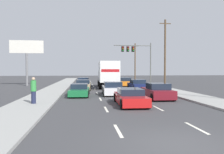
% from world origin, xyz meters
% --- Properties ---
extents(ground_plane, '(140.00, 140.00, 0.00)m').
position_xyz_m(ground_plane, '(0.00, 25.00, 0.00)').
color(ground_plane, '#3D3D3F').
extents(sidewalk_right, '(3.07, 80.00, 0.14)m').
position_xyz_m(sidewalk_right, '(6.79, 20.00, 0.07)').
color(sidewalk_right, '#9E9E99').
rests_on(sidewalk_right, ground_plane).
extents(sidewalk_left, '(3.07, 80.00, 0.14)m').
position_xyz_m(sidewalk_left, '(-6.79, 20.00, 0.07)').
color(sidewalk_left, '#9E9E99').
rests_on(sidewalk_left, ground_plane).
extents(lane_markings, '(3.54, 57.00, 0.01)m').
position_xyz_m(lane_markings, '(0.00, 24.44, 0.00)').
color(lane_markings, silver).
rests_on(lane_markings, ground_plane).
extents(car_blue, '(2.03, 4.49, 1.32)m').
position_xyz_m(car_blue, '(-3.20, 28.43, 0.61)').
color(car_blue, '#1E389E').
rests_on(car_blue, ground_plane).
extents(car_tan, '(2.06, 4.56, 1.28)m').
position_xyz_m(car_tan, '(-3.19, 21.10, 0.58)').
color(car_tan, tan).
rests_on(car_tan, ground_plane).
extents(car_green, '(2.03, 4.53, 1.17)m').
position_xyz_m(car_green, '(-3.53, 14.65, 0.53)').
color(car_green, '#196B38').
rests_on(car_green, ground_plane).
extents(box_truck, '(2.87, 7.91, 3.63)m').
position_xyz_m(box_truck, '(0.22, 23.76, 2.07)').
color(box_truck, white).
rests_on(box_truck, ground_plane).
extents(car_white, '(2.11, 4.07, 1.34)m').
position_xyz_m(car_white, '(-0.25, 15.04, 0.62)').
color(car_white, white).
rests_on(car_white, ground_plane).
extents(car_red, '(2.01, 4.68, 1.17)m').
position_xyz_m(car_red, '(0.20, 8.60, 0.55)').
color(car_red, red).
rests_on(car_red, ground_plane).
extents(car_orange, '(2.12, 4.52, 1.34)m').
position_xyz_m(car_orange, '(3.29, 27.54, 0.62)').
color(car_orange, orange).
rests_on(car_orange, ground_plane).
extents(car_navy, '(1.95, 4.50, 1.34)m').
position_xyz_m(car_navy, '(3.50, 19.84, 0.61)').
color(car_navy, '#141E4C').
rests_on(car_navy, ground_plane).
extents(car_maroon, '(2.13, 4.62, 1.36)m').
position_xyz_m(car_maroon, '(3.26, 11.72, 0.61)').
color(car_maroon, maroon).
rests_on(car_maroon, ground_plane).
extents(traffic_signal_mast, '(6.85, 0.69, 7.43)m').
position_xyz_m(traffic_signal_mast, '(5.87, 32.16, 5.66)').
color(traffic_signal_mast, '#595B56').
rests_on(traffic_signal_mast, ground_plane).
extents(utility_pole_mid, '(1.80, 0.28, 10.36)m').
position_xyz_m(utility_pole_mid, '(9.51, 26.60, 5.32)').
color(utility_pole_mid, brown).
rests_on(utility_pole_mid, ground_plane).
extents(utility_pole_far, '(1.80, 0.28, 8.83)m').
position_xyz_m(utility_pole_far, '(8.92, 44.70, 4.55)').
color(utility_pole_far, brown).
rests_on(utility_pole_far, ground_plane).
extents(roadside_billboard, '(5.22, 0.36, 7.20)m').
position_xyz_m(roadside_billboard, '(-12.11, 29.73, 5.32)').
color(roadside_billboard, slate).
rests_on(roadside_billboard, ground_plane).
extents(pedestrian_near_corner, '(0.38, 0.38, 1.85)m').
position_xyz_m(pedestrian_near_corner, '(-6.61, 9.11, 1.07)').
color(pedestrian_near_corner, '#1E233F').
rests_on(pedestrian_near_corner, sidewalk_left).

